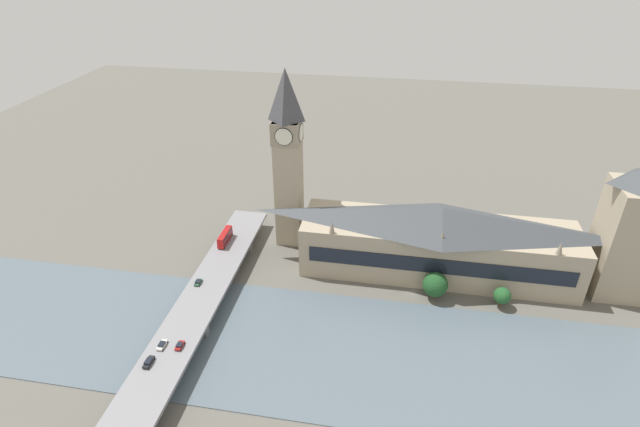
{
  "coord_description": "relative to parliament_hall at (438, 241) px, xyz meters",
  "views": [
    {
      "loc": [
        -149.41,
        9.17,
        119.31
      ],
      "look_at": [
        20.77,
        38.91,
        18.72
      ],
      "focal_mm": 28.0,
      "sensor_mm": 36.0,
      "label": 1
    }
  ],
  "objects": [
    {
      "name": "car_northbound_lead",
      "position": [
        -63.12,
        84.5,
        -7.03
      ],
      "size": [
        4.42,
        1.91,
        1.35
      ],
      "color": "silver",
      "rests_on": "road_bridge"
    },
    {
      "name": "tree_embankment_near",
      "position": [
        -18.04,
        -22.85,
        -9.06
      ],
      "size": [
        6.13,
        6.13,
        8.12
      ],
      "color": "brown",
      "rests_on": "ground_plane"
    },
    {
      "name": "car_southbound_mid",
      "position": [
        -62.42,
        79.01,
        -7.02
      ],
      "size": [
        3.96,
        1.89,
        1.37
      ],
      "color": "maroon",
      "rests_on": "road_bridge"
    },
    {
      "name": "road_bridge",
      "position": [
        -49.79,
        81.69,
        -8.91
      ],
      "size": [
        143.44,
        14.87,
        6.39
      ],
      "color": "slate",
      "rests_on": "ground_plane"
    },
    {
      "name": "car_northbound_mid",
      "position": [
        -31.74,
        85.35,
        -7.02
      ],
      "size": [
        3.88,
        1.88,
        1.36
      ],
      "color": "#2D5638",
      "rests_on": "road_bridge"
    },
    {
      "name": "double_decker_bus_mid",
      "position": [
        -3.82,
        84.77,
        -5.13
      ],
      "size": [
        11.82,
        2.6,
        4.67
      ],
      "color": "red",
      "rests_on": "road_bridge"
    },
    {
      "name": "river_water",
      "position": [
        -49.79,
        8.0,
        -13.95
      ],
      "size": [
        55.72,
        360.0,
        0.3
      ],
      "primitive_type": "cube",
      "color": "slate",
      "rests_on": "ground_plane"
    },
    {
      "name": "tree_embankment_mid",
      "position": [
        -17.33,
        0.66,
        -7.82
      ],
      "size": [
        9.17,
        9.17,
        10.87
      ],
      "color": "brown",
      "rests_on": "ground_plane"
    },
    {
      "name": "victoria_tower",
      "position": [
        0.05,
        -65.86,
        11.93
      ],
      "size": [
        19.65,
        19.65,
        56.07
      ],
      "color": "tan",
      "rests_on": "ground_plane"
    },
    {
      "name": "car_northbound_tail",
      "position": [
        -70.41,
        85.28,
        -6.94
      ],
      "size": [
        4.79,
        1.88,
        1.55
      ],
      "color": "black",
      "rests_on": "road_bridge"
    },
    {
      "name": "ground_plane",
      "position": [
        -15.93,
        8.0,
        -14.1
      ],
      "size": [
        600.0,
        600.0,
        0.0
      ],
      "primitive_type": "plane",
      "color": "#605E56"
    },
    {
      "name": "parliament_hall",
      "position": [
        0.0,
        0.0,
        0.0
      ],
      "size": [
        26.32,
        104.08,
        28.42
      ],
      "color": "tan",
      "rests_on": "ground_plane"
    },
    {
      "name": "clock_tower",
      "position": [
        12.01,
        61.15,
        25.12
      ],
      "size": [
        11.39,
        11.39,
        74.37
      ],
      "color": "tan",
      "rests_on": "ground_plane"
    }
  ]
}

